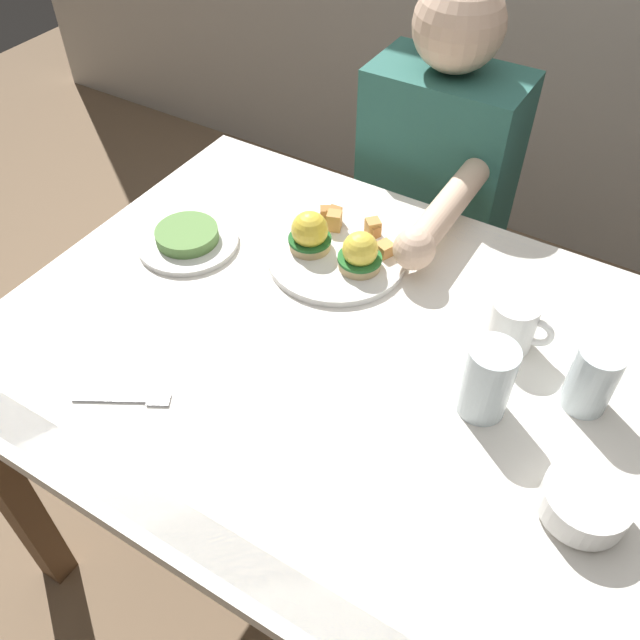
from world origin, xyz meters
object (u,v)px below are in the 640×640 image
object	(u,v)px
dining_table	(344,387)
water_glass_near	(591,382)
fruit_bowl	(584,504)
coffee_mug	(514,323)
diner_person	(431,196)
fork	(128,399)
side_plate	(188,239)
eggs_benedict_plate	(336,248)
water_glass_far	(486,384)

from	to	relation	value
dining_table	water_glass_near	distance (m)	0.42
fruit_bowl	coffee_mug	xyz separation A→B (m)	(-0.19, 0.25, 0.02)
water_glass_near	coffee_mug	bearing A→B (deg)	157.50
dining_table	diner_person	bearing A→B (deg)	99.92
dining_table	water_glass_near	xyz separation A→B (m)	(0.38, 0.09, 0.16)
fork	side_plate	distance (m)	0.39
coffee_mug	side_plate	size ratio (longest dim) A/B	0.56
coffee_mug	water_glass_near	xyz separation A→B (m)	(0.14, -0.06, 0.00)
dining_table	eggs_benedict_plate	bearing A→B (deg)	124.64
water_glass_near	diner_person	distance (m)	0.71
eggs_benedict_plate	fruit_bowl	size ratio (longest dim) A/B	2.25
coffee_mug	water_glass_far	distance (m)	0.15
fruit_bowl	side_plate	bearing A→B (deg)	167.77
side_plate	diner_person	world-z (taller)	diner_person
side_plate	diner_person	bearing A→B (deg)	60.02
water_glass_near	fruit_bowl	bearing A→B (deg)	-75.39
eggs_benedict_plate	water_glass_near	size ratio (longest dim) A/B	2.26
fruit_bowl	side_plate	distance (m)	0.85
fruit_bowl	water_glass_far	world-z (taller)	water_glass_far
dining_table	eggs_benedict_plate	distance (m)	0.27
water_glass_near	side_plate	distance (m)	0.78
coffee_mug	side_plate	xyz separation A→B (m)	(-0.64, -0.07, -0.04)
dining_table	water_glass_far	size ratio (longest dim) A/B	9.03
coffee_mug	water_glass_near	size ratio (longest dim) A/B	0.93
eggs_benedict_plate	side_plate	world-z (taller)	eggs_benedict_plate
water_glass_far	side_plate	xyz separation A→B (m)	(-0.65, 0.08, -0.04)
eggs_benedict_plate	water_glass_far	world-z (taller)	water_glass_far
fork	diner_person	size ratio (longest dim) A/B	0.13
water_glass_near	side_plate	xyz separation A→B (m)	(-0.78, -0.01, -0.04)
dining_table	coffee_mug	size ratio (longest dim) A/B	10.78
fruit_bowl	water_glass_far	size ratio (longest dim) A/B	0.90
dining_table	fruit_bowl	xyz separation A→B (m)	(0.43, -0.10, 0.14)
fruit_bowl	eggs_benedict_plate	bearing A→B (deg)	152.28
water_glass_near	water_glass_far	xyz separation A→B (m)	(-0.13, -0.09, 0.01)
fruit_bowl	water_glass_far	bearing A→B (deg)	151.25
dining_table	water_glass_near	size ratio (longest dim) A/B	10.05
coffee_mug	water_glass_near	distance (m)	0.16
side_plate	fruit_bowl	bearing A→B (deg)	-12.23
dining_table	fruit_bowl	size ratio (longest dim) A/B	10.00
side_plate	diner_person	size ratio (longest dim) A/B	0.18
dining_table	fork	bearing A→B (deg)	-130.98
fruit_bowl	water_glass_near	distance (m)	0.20
water_glass_near	side_plate	bearing A→B (deg)	-178.99
eggs_benedict_plate	diner_person	world-z (taller)	diner_person
fork	water_glass_near	world-z (taller)	water_glass_near
dining_table	fork	world-z (taller)	fork
dining_table	eggs_benedict_plate	size ratio (longest dim) A/B	4.44
dining_table	side_plate	world-z (taller)	side_plate
fruit_bowl	coffee_mug	bearing A→B (deg)	127.48
fork	coffee_mug	bearing A→B (deg)	42.23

